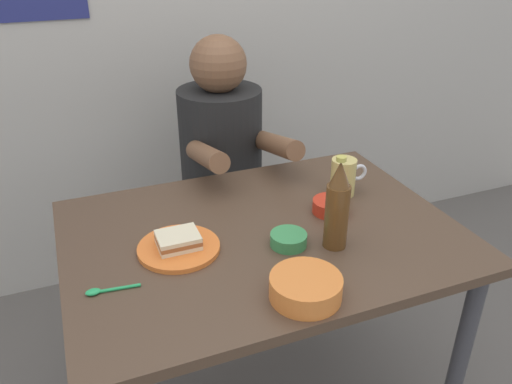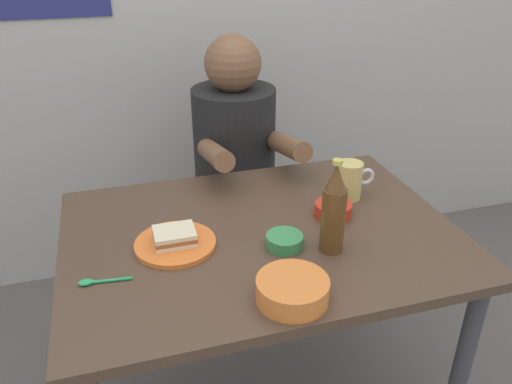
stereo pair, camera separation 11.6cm
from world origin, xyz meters
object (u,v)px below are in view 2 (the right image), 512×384
plate_orange (175,244)px  sandwich (175,236)px  stool (236,231)px  person_seated (235,141)px  dip_bowl_green (285,240)px  beer_mug (350,180)px  dining_table (261,258)px  beer_bottle (334,211)px

plate_orange → sandwich: 0.02m
stool → sandwich: 0.83m
person_seated → dip_bowl_green: size_ratio=7.20×
person_seated → beer_mug: person_seated is taller
dining_table → beer_bottle: 0.30m
beer_mug → beer_bottle: beer_bottle is taller
person_seated → dip_bowl_green: (-0.05, -0.71, -0.01)m
beer_mug → beer_bottle: 0.31m
stool → beer_bottle: beer_bottle is taller
dining_table → person_seated: bearing=82.3°
dining_table → stool: bearing=82.5°
sandwich → beer_mug: bearing=12.1°
person_seated → beer_bottle: size_ratio=2.75×
person_seated → dining_table: bearing=-97.7°
sandwich → dip_bowl_green: sandwich is taller
person_seated → plate_orange: person_seated is taller
plate_orange → beer_mug: bearing=12.1°
stool → person_seated: person_seated is taller
person_seated → beer_mug: (0.24, -0.50, 0.03)m
beer_bottle → dining_table: bearing=137.5°
dining_table → plate_orange: (-0.24, -0.01, 0.10)m
plate_orange → sandwich: size_ratio=2.00×
stool → dining_table: bearing=-97.5°
beer_mug → dip_bowl_green: 0.36m
plate_orange → beer_mug: size_ratio=1.75×
dining_table → beer_bottle: bearing=-42.5°
stool → beer_bottle: size_ratio=1.72×
dining_table → sandwich: size_ratio=10.00×
dining_table → sandwich: (-0.24, -0.01, 0.13)m
sandwich → beer_mug: size_ratio=0.87×
dining_table → stool: (0.08, 0.63, -0.30)m
beer_mug → dip_bowl_green: beer_mug is taller
beer_mug → beer_bottle: bearing=-124.4°
person_seated → sandwich: person_seated is taller
person_seated → dip_bowl_green: 0.71m
beer_mug → sandwich: bearing=-167.9°
sandwich → dining_table: bearing=1.7°
plate_orange → dip_bowl_green: bearing=-16.8°
stool → dip_bowl_green: dip_bowl_green is taller
dining_table → sandwich: bearing=-178.3°
stool → dip_bowl_green: size_ratio=4.50×
person_seated → beer_bottle: person_seated is taller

